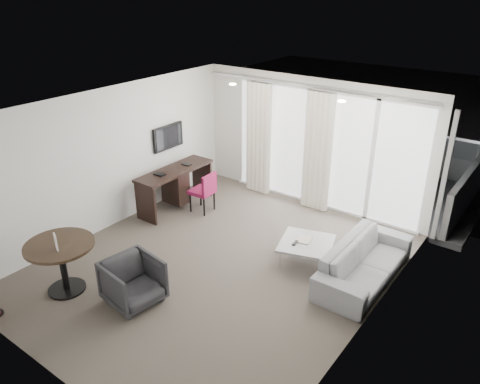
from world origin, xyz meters
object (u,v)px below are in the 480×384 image
Objects in this scene: desk at (176,188)px; tub_armchair at (133,282)px; rattan_chair_a at (382,168)px; sofa at (365,262)px; round_table at (63,267)px; rattan_chair_b at (421,179)px; desk_chair at (202,192)px; coffee_table at (306,252)px.

tub_armchair is (1.68, -2.64, -0.07)m from desk.
desk is 2.03× the size of rattan_chair_a.
sofa is at bearing -1.53° from desk.
round_table is 1.13m from tub_armchair.
rattan_chair_a is 1.09× the size of rattan_chair_b.
round_table is at bearing 119.97° from tub_armchair.
rattan_chair_a is (2.43, 3.32, 0.02)m from desk_chair.
sofa is 3.63m from rattan_chair_b.
coffee_table is at bearing -72.11° from rattan_chair_a.
desk is at bearing 175.68° from coffee_table.
rattan_chair_a reaches higher than round_table.
tub_armchair is at bearing -71.95° from desk_chair.
sofa is at bearing -35.87° from tub_armchair.
sofa is at bearing -57.38° from rattan_chair_a.
desk_chair is 0.83× the size of round_table.
round_table is 1.20× the size of coffee_table.
tub_armchair is 6.27m from rattan_chair_a.
round_table is 1.16× the size of rattan_chair_a.
sofa is at bearing -8.29° from desk_chair.
rattan_chair_b is at bearing -11.34° from tub_armchair.
sofa is 2.43× the size of rattan_chair_a.
round_table is at bearing -92.39° from desk_chair.
desk_chair is at bearing 18.09° from desk.
sofa is at bearing 7.67° from coffee_table.
rattan_chair_a reaches higher than desk.
tub_armchair is at bearing -117.47° from rattan_chair_b.
rattan_chair_b is at bearing 16.17° from rattan_chair_a.
rattan_chair_b is (0.69, 3.75, 0.21)m from coffee_table.
round_table is (0.07, -3.24, -0.01)m from desk_chair.
tub_armchair reaches higher than sofa.
rattan_chair_a is (-1.14, 3.61, 0.13)m from sofa.
desk reaches higher than tub_armchair.
round_table is 1.33× the size of tub_armchair.
desk is 4.13m from sofa.
desk is 5.22m from rattan_chair_b.
desk_chair reaches higher than sofa.
desk_chair is 2.66m from coffee_table.
coffee_table is at bearing 47.95° from round_table.
desk_chair is at bearing 85.34° from sofa.
desk is at bearing -165.54° from desk_chair.
rattan_chair_b is (2.18, 6.15, 0.05)m from tub_armchair.
coffee_table is (2.61, -0.42, -0.23)m from desk_chair.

